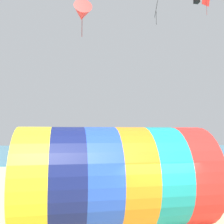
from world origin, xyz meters
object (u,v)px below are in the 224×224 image
Objects in this scene: giant_inflatable_tube at (115,177)px; bystander_near_water at (197,166)px; kite_red_delta at (82,13)px; kite_handler at (200,193)px; kite_black_diamond at (156,9)px.

giant_inflatable_tube is 4.78× the size of bystander_near_water.
kite_handler is at bearing -30.62° from kite_red_delta.
kite_handler is 0.82× the size of kite_red_delta.
giant_inflatable_tube is 19.71m from kite_black_diamond.
giant_inflatable_tube reaches higher than bystander_near_water.
kite_black_diamond reaches higher than kite_red_delta.
kite_red_delta is (-1.66, 4.54, 8.53)m from giant_inflatable_tube.
kite_black_diamond is (0.98, 12.19, 14.48)m from kite_handler.
kite_black_diamond is 15.04m from bystander_near_water.
giant_inflatable_tube is at bearing -159.92° from kite_handler.
giant_inflatable_tube is at bearing -123.71° from bystander_near_water.
kite_black_diamond is at bearing 70.85° from giant_inflatable_tube.
bystander_near_water is (8.99, 6.45, -9.60)m from kite_red_delta.
giant_inflatable_tube is 9.81m from kite_red_delta.
giant_inflatable_tube is 13.26m from bystander_near_water.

